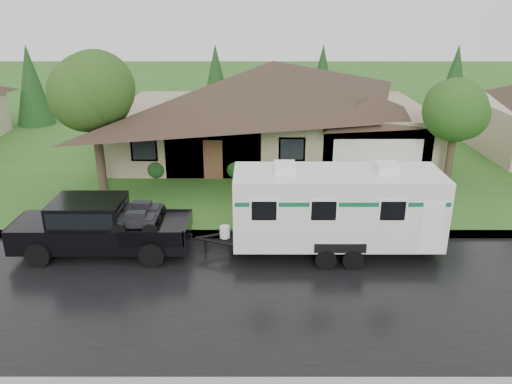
% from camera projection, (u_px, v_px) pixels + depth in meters
% --- Properties ---
extents(ground, '(140.00, 140.00, 0.00)m').
position_uv_depth(ground, '(228.00, 262.00, 18.19)').
color(ground, '#2E591B').
rests_on(ground, ground).
extents(road, '(140.00, 8.00, 0.01)m').
position_uv_depth(road, '(225.00, 292.00, 16.32)').
color(road, black).
rests_on(road, ground).
extents(curb, '(140.00, 0.50, 0.15)m').
position_uv_depth(curb, '(231.00, 234.00, 20.27)').
color(curb, gray).
rests_on(curb, ground).
extents(lawn, '(140.00, 26.00, 0.15)m').
position_uv_depth(lawn, '(240.00, 149.00, 32.21)').
color(lawn, '#2E591B').
rests_on(lawn, ground).
extents(house_main, '(19.44, 10.80, 6.90)m').
position_uv_depth(house_main, '(277.00, 98.00, 29.89)').
color(house_main, gray).
rests_on(house_main, lawn).
extents(tree_left_green, '(4.12, 4.12, 6.82)m').
position_uv_depth(tree_left_green, '(93.00, 94.00, 23.42)').
color(tree_left_green, '#382B1E').
rests_on(tree_left_green, lawn).
extents(tree_right_green, '(3.31, 3.31, 5.48)m').
position_uv_depth(tree_right_green, '(457.00, 111.00, 24.51)').
color(tree_right_green, '#382B1E').
rests_on(tree_right_green, lawn).
extents(shrub_row, '(13.60, 1.00, 1.00)m').
position_uv_depth(shrub_row, '(274.00, 168.00, 26.67)').
color(shrub_row, '#143814').
rests_on(shrub_row, lawn).
extents(pickup_truck, '(6.41, 2.44, 2.14)m').
position_uv_depth(pickup_truck, '(98.00, 225.00, 18.54)').
color(pickup_truck, black).
rests_on(pickup_truck, ground).
extents(travel_trailer, '(7.91, 2.78, 3.55)m').
position_uv_depth(travel_trailer, '(336.00, 206.00, 18.27)').
color(travel_trailer, silver).
rests_on(travel_trailer, ground).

